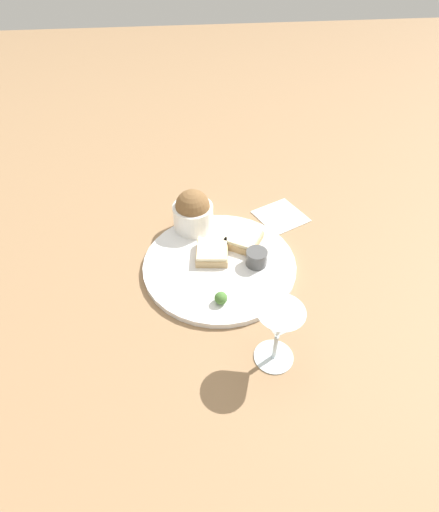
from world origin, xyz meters
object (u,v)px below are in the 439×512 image
at_px(salad_bowl, 193,212).
at_px(sauce_ramekin, 257,257).
at_px(cheese_toast_near, 212,252).
at_px(wine_glass, 279,327).
at_px(napkin, 281,216).
at_px(cheese_toast_far, 243,239).

xyz_separation_m(salad_bowl, sauce_ramekin, (0.14, 0.13, -0.03)).
height_order(cheese_toast_near, wine_glass, wine_glass).
bearing_deg(napkin, sauce_ramekin, -28.66).
xyz_separation_m(sauce_ramekin, napkin, (-0.18, 0.10, -0.03)).
height_order(salad_bowl, cheese_toast_near, salad_bowl).
xyz_separation_m(cheese_toast_far, wine_glass, (0.30, 0.01, 0.07)).
distance_m(salad_bowl, sauce_ramekin, 0.20).
relative_size(cheese_toast_near, wine_glass, 0.63).
bearing_deg(salad_bowl, sauce_ramekin, 42.11).
distance_m(wine_glass, napkin, 0.43).
relative_size(sauce_ramekin, cheese_toast_far, 0.45).
relative_size(salad_bowl, sauce_ramekin, 2.19).
bearing_deg(wine_glass, napkin, 165.74).
xyz_separation_m(salad_bowl, cheese_toast_near, (0.11, 0.04, -0.03)).
bearing_deg(napkin, salad_bowl, -81.87).
height_order(salad_bowl, napkin, salad_bowl).
distance_m(cheese_toast_far, wine_glass, 0.31).
xyz_separation_m(cheese_toast_near, wine_glass, (0.27, 0.09, 0.07)).
height_order(wine_glass, napkin, wine_glass).
bearing_deg(salad_bowl, wine_glass, 18.25).
xyz_separation_m(salad_bowl, cheese_toast_far, (0.07, 0.11, -0.03)).
bearing_deg(cheese_toast_near, napkin, 126.42).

